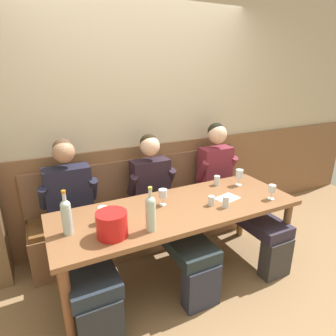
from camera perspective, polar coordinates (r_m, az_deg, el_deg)
ground_plane at (r=2.79m, az=3.65°, el=-22.88°), size 6.80×6.80×0.02m
room_wall_back at (r=3.09m, az=-6.07°, el=10.60°), size 6.80×0.08×2.80m
wood_wainscot_panel at (r=3.28m, az=-5.21°, el=-4.65°), size 6.80×0.03×1.07m
wall_bench at (r=3.22m, az=-3.68°, el=-10.11°), size 2.43×0.42×0.94m
dining_table at (r=2.53m, az=2.01°, el=-9.43°), size 2.13×0.76×0.73m
person_center_right_seat at (r=2.58m, az=-17.67°, el=-10.64°), size 0.51×1.20×1.28m
person_center_left_seat at (r=2.78m, az=-0.64°, el=-7.65°), size 0.50×1.20×1.24m
person_left_seat at (r=3.20m, az=12.55°, el=-3.76°), size 0.48×1.20×1.28m
ice_bucket at (r=2.09m, az=-11.08°, el=-10.91°), size 0.22×0.22×0.18m
wine_bottle_clear_water at (r=2.18m, az=-19.51°, el=-8.92°), size 0.07×0.07×0.34m
wine_bottle_green_tall at (r=2.10m, az=-3.48°, el=-8.74°), size 0.08×0.08×0.34m
wine_glass_mid_left at (r=2.27m, az=-12.79°, el=-8.46°), size 0.07×0.07×0.13m
wine_glass_center_rear at (r=2.76m, az=19.97°, el=-4.03°), size 0.06×0.06×0.14m
wine_glass_by_bottle at (r=2.99m, az=13.99°, el=-1.26°), size 0.08×0.08×0.17m
wine_glass_near_bucket at (r=2.48m, az=-1.04°, el=-5.20°), size 0.08×0.08×0.14m
water_tumbler_left at (r=2.51m, az=11.39°, el=-6.61°), size 0.06×0.06×0.10m
water_tumbler_center at (r=2.53m, az=8.60°, el=-6.42°), size 0.06×0.06×0.08m
water_tumbler_right at (r=2.96m, az=9.68°, el=-2.46°), size 0.06×0.06×0.10m
tasting_sheet_left_guest at (r=2.70m, az=11.70°, el=-5.86°), size 0.24×0.19×0.00m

